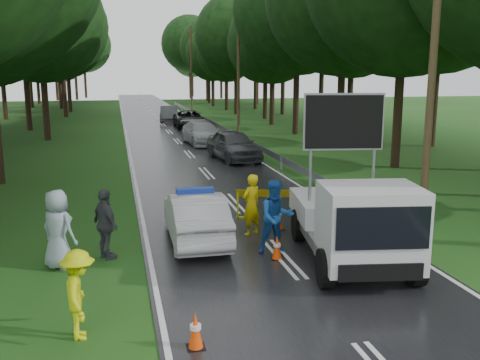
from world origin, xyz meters
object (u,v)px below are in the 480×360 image
object	(u,v)px
barrier	(273,197)
queue_car_third	(189,119)
officer	(251,205)
queue_car_second	(202,133)
queue_car_first	(234,145)
queue_car_fourth	(169,114)
civilian	(276,217)
work_truck	(354,221)
police_sedan	(196,217)

from	to	relation	value
barrier	queue_car_third	xyz separation A→B (m)	(1.23, 29.28, -0.01)
officer	queue_car_second	distance (m)	20.25
queue_car_first	queue_car_fourth	distance (m)	23.40
barrier	queue_car_third	size ratio (longest dim) A/B	0.44
queue_car_fourth	queue_car_third	bearing A→B (deg)	-72.21
officer	civilian	distance (m)	1.72
officer	queue_car_second	size ratio (longest dim) A/B	0.36
officer	work_truck	bearing A→B (deg)	91.34
officer	civilian	size ratio (longest dim) A/B	0.92
work_truck	officer	distance (m)	3.48
civilian	queue_car_third	size ratio (longest dim) A/B	0.38
work_truck	barrier	xyz separation A→B (m)	(-0.79, 4.40, -0.38)
work_truck	barrier	size ratio (longest dim) A/B	2.38
queue_car_third	queue_car_fourth	size ratio (longest dim) A/B	1.16
barrier	queue_car_fourth	bearing A→B (deg)	105.49
officer	queue_car_third	world-z (taller)	officer
barrier	queue_car_first	size ratio (longest dim) A/B	0.48
work_truck	civilian	world-z (taller)	work_truck
queue_car_first	officer	bearing A→B (deg)	-107.96
police_sedan	queue_car_second	size ratio (longest dim) A/B	0.84
police_sedan	queue_car_fourth	world-z (taller)	police_sedan
work_truck	officer	world-z (taller)	work_truck
officer	queue_car_first	world-z (taller)	officer
police_sedan	queue_car_first	world-z (taller)	queue_car_first
barrier	queue_car_second	bearing A→B (deg)	103.64
queue_car_fourth	police_sedan	bearing A→B (deg)	-87.49
queue_car_second	queue_car_fourth	bearing A→B (deg)	86.09
civilian	queue_car_second	world-z (taller)	civilian
officer	civilian	bearing A→B (deg)	66.84
barrier	officer	world-z (taller)	officer
work_truck	queue_car_third	distance (m)	33.69
queue_car_third	police_sedan	bearing A→B (deg)	-96.36
officer	queue_car_first	xyz separation A→B (m)	(2.39, 13.39, -0.10)
work_truck	queue_car_first	world-z (taller)	work_truck
work_truck	civilian	distance (m)	2.05
queue_car_third	work_truck	bearing A→B (deg)	-89.75
queue_car_first	queue_car_second	bearing A→B (deg)	87.67
work_truck	queue_car_second	world-z (taller)	work_truck
civilian	barrier	bearing A→B (deg)	74.24
work_truck	barrier	world-z (taller)	work_truck
work_truck	queue_car_second	distance (m)	23.11
queue_car_second	queue_car_fourth	world-z (taller)	queue_car_fourth
queue_car_third	queue_car_second	bearing A→B (deg)	-92.16
officer	civilian	xyz separation A→B (m)	(0.25, -1.70, 0.08)
police_sedan	queue_car_fourth	xyz separation A→B (m)	(2.85, 37.00, 0.04)
police_sedan	officer	xyz separation A→B (m)	(1.68, 0.24, 0.21)
queue_car_first	queue_car_third	size ratio (longest dim) A/B	0.91
officer	civilian	world-z (taller)	civilian
queue_car_third	queue_car_fourth	world-z (taller)	queue_car_fourth
civilian	queue_car_fourth	xyz separation A→B (m)	(0.92, 38.46, -0.24)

